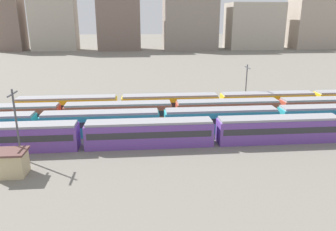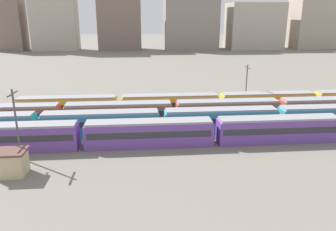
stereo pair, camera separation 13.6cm
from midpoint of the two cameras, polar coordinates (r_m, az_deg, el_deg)
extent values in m
plane|color=slate|center=(56.31, -20.29, -2.51)|extent=(600.00, 600.00, 0.00)
cube|color=#6B429E|center=(49.62, -25.76, -3.67)|extent=(18.00, 3.00, 3.40)
cube|color=#2D2D33|center=(49.49, -25.82, -3.23)|extent=(17.20, 3.06, 0.90)
cube|color=#939399|center=(49.05, -26.03, -1.61)|extent=(17.60, 2.70, 0.35)
cube|color=#6B429E|center=(46.39, -3.34, -3.31)|extent=(18.00, 3.00, 3.40)
cube|color=#2D2D33|center=(46.25, -3.35, -2.83)|extent=(17.20, 3.06, 0.90)
cube|color=#939399|center=(45.78, -3.38, -1.11)|extent=(17.60, 2.70, 0.35)
cube|color=#6B429E|center=(50.56, 18.62, -2.47)|extent=(18.00, 3.00, 3.40)
cube|color=#2D2D33|center=(50.43, 18.66, -2.03)|extent=(17.20, 3.06, 0.90)
cube|color=#939399|center=(50.00, 18.82, -0.44)|extent=(17.60, 2.70, 0.35)
cube|color=teal|center=(51.64, -11.68, -1.51)|extent=(18.00, 3.00, 3.40)
cube|color=#2D2D33|center=(51.52, -11.71, -1.08)|extent=(17.20, 3.06, 0.90)
cube|color=#939399|center=(51.09, -11.80, 0.49)|extent=(17.60, 2.70, 0.35)
cube|color=teal|center=(52.87, 9.11, -0.93)|extent=(18.00, 3.00, 3.40)
cube|color=#2D2D33|center=(52.74, 9.13, -0.51)|extent=(17.20, 3.06, 0.90)
cube|color=#939399|center=(52.33, 9.21, 1.02)|extent=(17.60, 2.70, 0.35)
cube|color=teal|center=(60.31, 26.80, -0.35)|extent=(18.00, 3.00, 3.40)
cube|color=#2D2D33|center=(60.20, 26.86, 0.02)|extent=(17.20, 3.06, 0.90)
cube|color=#939399|center=(59.84, 27.04, 1.37)|extent=(17.60, 2.70, 0.35)
cube|color=#BC4C38|center=(60.59, -26.77, -0.27)|extent=(18.00, 3.00, 3.40)
cube|color=#2D2D33|center=(60.48, -26.82, 0.10)|extent=(17.20, 3.06, 0.90)
cube|color=#939399|center=(60.12, -27.01, 1.44)|extent=(17.60, 2.70, 0.35)
cube|color=#BC4C38|center=(56.36, -8.64, 0.22)|extent=(18.00, 3.00, 3.40)
cube|color=#2D2D33|center=(56.25, -8.66, 0.61)|extent=(17.20, 3.06, 0.90)
cube|color=#939399|center=(55.86, -8.72, 2.06)|extent=(17.60, 2.70, 0.35)
cube|color=#BC4C38|center=(58.29, 10.23, 0.70)|extent=(18.00, 3.00, 3.40)
cube|color=#2D2D33|center=(58.18, 10.25, 1.08)|extent=(17.20, 3.06, 0.90)
cube|color=#939399|center=(57.80, 10.33, 2.48)|extent=(17.60, 2.70, 0.35)
cube|color=#BC4C38|center=(65.83, 26.32, 1.05)|extent=(18.00, 3.00, 3.40)
cube|color=#2D2D33|center=(65.73, 26.36, 1.39)|extent=(17.20, 3.06, 0.90)
cube|color=#939399|center=(65.39, 26.53, 2.63)|extent=(17.60, 2.70, 0.35)
cube|color=yellow|center=(62.66, -17.19, 1.34)|extent=(18.00, 3.00, 3.40)
cube|color=#2D2D33|center=(62.56, -17.23, 1.70)|extent=(17.20, 3.06, 0.90)
cube|color=#939399|center=(62.21, -17.34, 3.01)|extent=(17.60, 2.70, 0.35)
cube|color=yellow|center=(61.51, 0.28, 1.83)|extent=(18.00, 3.00, 3.40)
cube|color=#2D2D33|center=(61.41, 0.28, 2.20)|extent=(17.20, 3.06, 0.90)
cube|color=#939399|center=(61.05, 0.28, 3.53)|extent=(17.60, 2.70, 0.35)
cube|color=yellow|center=(66.00, 16.86, 2.14)|extent=(18.00, 3.00, 3.40)
cube|color=#2D2D33|center=(65.90, 16.89, 2.48)|extent=(17.20, 3.06, 0.90)
cube|color=#939399|center=(65.57, 17.00, 3.72)|extent=(17.60, 2.70, 0.35)
cylinder|color=#4C4C51|center=(67.03, 13.42, 4.97)|extent=(0.24, 0.24, 8.73)
cube|color=#47474C|center=(66.38, 13.64, 8.15)|extent=(0.16, 3.20, 0.16)
cylinder|color=#4C4C51|center=(45.13, -25.01, -1.57)|extent=(0.24, 0.24, 9.28)
cube|color=#47474C|center=(44.12, -25.66, 3.42)|extent=(0.16, 3.20, 0.16)
cube|color=#C6B284|center=(42.15, -25.75, -7.65)|extent=(3.20, 2.60, 2.80)
cube|color=brown|center=(41.58, -26.02, -5.74)|extent=(3.60, 3.00, 0.24)
cube|color=#7A665B|center=(197.30, -26.14, 14.52)|extent=(14.50, 12.62, 30.21)
cube|color=#B2A899|center=(190.59, -19.55, 17.25)|extent=(23.53, 12.30, 43.68)
cube|color=#7A665B|center=(185.59, -8.58, 15.95)|extent=(22.83, 15.56, 30.22)
cube|color=gray|center=(187.55, 3.80, 16.19)|extent=(28.74, 20.28, 30.81)
cube|color=#B2A899|center=(196.50, 14.68, 14.89)|extent=(29.60, 19.26, 25.00)
cube|color=#A89989|center=(210.47, 24.00, 15.18)|extent=(23.84, 17.74, 32.77)
camera|label=1|loc=(0.07, -90.07, -0.02)|focal=34.85mm
camera|label=2|loc=(0.07, 89.93, 0.02)|focal=34.85mm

